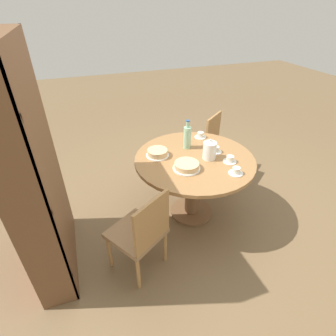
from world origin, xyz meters
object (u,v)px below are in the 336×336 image
at_px(bookshelf, 38,178).
at_px(cake_main, 187,166).
at_px(cake_second, 157,153).
at_px(cup_c, 230,160).
at_px(chair_a, 221,146).
at_px(cup_a, 200,135).
at_px(chair_b, 141,232).
at_px(water_bottle, 187,137).
at_px(cup_d, 236,171).
at_px(coffee_pot, 210,150).
at_px(cup_b, 215,150).

relative_size(bookshelf, cake_main, 7.38).
bearing_deg(cake_second, cup_c, -119.00).
xyz_separation_m(chair_a, cake_second, (-0.43, 1.02, 0.32)).
xyz_separation_m(chair_a, cup_a, (-0.19, 0.42, 0.32)).
bearing_deg(chair_b, water_bottle, -166.19).
bearing_deg(cup_d, chair_a, -23.59).
relative_size(chair_a, cup_c, 6.37).
height_order(water_bottle, cake_main, water_bottle).
distance_m(bookshelf, coffee_pot, 1.58).
bearing_deg(chair_b, cup_a, -168.57).
relative_size(cake_main, cup_c, 1.97).
relative_size(chair_b, cake_main, 3.24).
bearing_deg(bookshelf, cup_b, 96.70).
bearing_deg(cup_c, chair_a, -25.58).
bearing_deg(cup_a, water_bottle, 125.42).
distance_m(cup_c, cup_d, 0.21).
distance_m(chair_b, cake_main, 0.75).
distance_m(cake_second, cup_c, 0.74).
distance_m(chair_b, coffee_pot, 1.06).
relative_size(water_bottle, cake_second, 1.34).
height_order(cup_b, cup_d, same).
bearing_deg(cup_b, cup_c, -169.88).
bearing_deg(cake_main, bookshelf, 90.05).
height_order(chair_a, cup_d, chair_a).
relative_size(cup_a, cup_d, 1.00).
relative_size(chair_b, cup_a, 6.37).
bearing_deg(cup_d, cup_c, -15.26).
relative_size(cup_b, cup_c, 1.00).
bearing_deg(cup_c, cup_d, 164.74).
height_order(cup_c, cup_d, same).
bearing_deg(water_bottle, cup_c, -145.37).
bearing_deg(cup_d, cup_a, -1.02).
bearing_deg(cup_c, coffee_pot, 51.38).
xyz_separation_m(coffee_pot, cake_second, (0.23, 0.48, -0.06)).
distance_m(cake_second, cup_b, 0.62).
xyz_separation_m(chair_a, coffee_pot, (-0.65, 0.54, 0.39)).
bearing_deg(cake_second, cup_d, -133.38).
bearing_deg(coffee_pot, cake_main, 109.38).
distance_m(chair_a, cup_b, 0.77).
xyz_separation_m(chair_a, cup_c, (-0.79, 0.38, 0.32)).
bearing_deg(chair_a, cup_d, -151.03).
height_order(bookshelf, cake_second, bookshelf).
relative_size(chair_a, water_bottle, 2.70).
distance_m(chair_a, coffee_pot, 0.93).
height_order(cake_second, cup_d, cake_second).
bearing_deg(cup_b, cake_main, 115.36).
distance_m(water_bottle, cup_c, 0.52).
bearing_deg(coffee_pot, cup_c, -128.62).
height_order(bookshelf, cup_c, bookshelf).
bearing_deg(cup_d, coffee_pot, 18.38).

